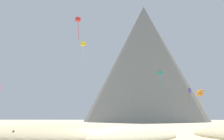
# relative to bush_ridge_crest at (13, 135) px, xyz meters

# --- Properties ---
(dune_foreground_left) EXTENTS (26.08, 24.97, 2.81)m
(dune_foreground_left) POSITION_rel_bush_ridge_crest_xyz_m (1.46, 6.74, -0.52)
(dune_foreground_left) COLOR #C6B284
(dune_foreground_left) RESTS_ON ground_plane
(dune_midground) EXTENTS (14.32, 19.98, 2.46)m
(dune_midground) POSITION_rel_bush_ridge_crest_xyz_m (10.52, 6.84, -0.52)
(dune_midground) COLOR beige
(dune_midground) RESTS_ON ground_plane
(bush_ridge_crest) EXTENTS (1.60, 1.60, 1.04)m
(bush_ridge_crest) POSITION_rel_bush_ridge_crest_xyz_m (0.00, 0.00, 0.00)
(bush_ridge_crest) COLOR #477238
(bush_ridge_crest) RESTS_ON ground_plane
(bush_low_patch) EXTENTS (2.74, 2.74, 0.99)m
(bush_low_patch) POSITION_rel_bush_ridge_crest_xyz_m (-4.75, 16.64, -0.03)
(bush_low_patch) COLOR #477238
(bush_low_patch) RESTS_ON ground_plane
(rock_massif) EXTENTS (84.10, 84.10, 58.69)m
(rock_massif) POSITION_rel_bush_ridge_crest_xyz_m (13.51, 110.42, 26.42)
(rock_massif) COLOR gray
(rock_massif) RESTS_ON ground_plane
(kite_red_mid) EXTENTS (1.10, 1.10, 4.62)m
(kite_red_mid) POSITION_rel_bush_ridge_crest_xyz_m (-0.17, 24.73, 20.43)
(kite_red_mid) COLOR red
(kite_yellow_mid) EXTENTS (1.59, 1.59, 4.49)m
(kite_yellow_mid) POSITION_rel_bush_ridge_crest_xyz_m (-4.67, 49.39, 22.37)
(kite_yellow_mid) COLOR yellow
(kite_orange_low) EXTENTS (1.66, 1.59, 5.92)m
(kite_orange_low) POSITION_rel_bush_ridge_crest_xyz_m (25.90, 43.52, 7.45)
(kite_orange_low) COLOR orange
(kite_indigo_low) EXTENTS (0.88, 0.57, 4.53)m
(kite_indigo_low) POSITION_rel_bush_ridge_crest_xyz_m (25.87, 58.67, 9.01)
(kite_indigo_low) COLOR #5138B2
(kite_teal_mid) EXTENTS (1.24, 0.66, 4.92)m
(kite_teal_mid) POSITION_rel_bush_ridge_crest_xyz_m (17.22, 57.96, 14.86)
(kite_teal_mid) COLOR teal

